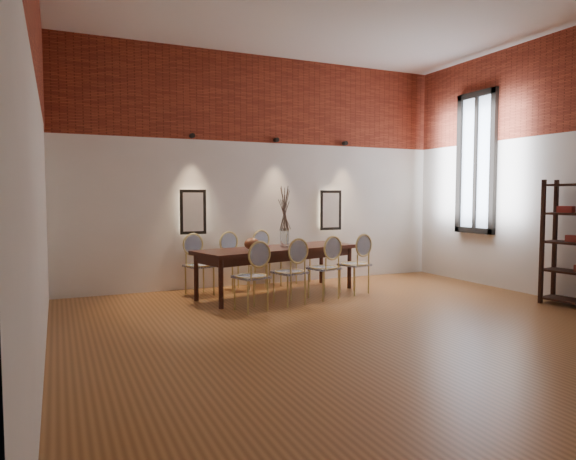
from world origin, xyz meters
name	(u,v)px	position (x,y,z in m)	size (l,w,h in m)	color
floor	(375,331)	(0.00, 0.00, -0.01)	(7.00, 7.00, 0.02)	#965D2D
wall_back	(263,171)	(0.00, 3.55, 2.00)	(7.00, 0.10, 4.00)	silver
wall_left	(31,145)	(-3.55, 0.00, 2.00)	(0.10, 7.00, 4.00)	silver
brick_band_back	(264,99)	(0.00, 3.48, 3.25)	(7.00, 0.02, 1.50)	maroon
niche_left	(193,212)	(-1.30, 3.45, 1.30)	(0.36, 0.06, 0.66)	#FFEAC6
niche_right	(330,210)	(1.30, 3.45, 1.30)	(0.36, 0.06, 0.66)	#FFEAC6
spot_fixture_left	(192,136)	(-1.30, 3.42, 2.55)	(0.08, 0.08, 0.10)	black
spot_fixture_mid	(276,140)	(0.20, 3.42, 2.55)	(0.08, 0.08, 0.10)	black
spot_fixture_right	(345,143)	(1.60, 3.42, 2.55)	(0.08, 0.08, 0.10)	black
window_glass	(477,163)	(3.46, 2.00, 2.15)	(0.02, 0.78, 2.38)	silver
window_frame	(476,163)	(3.44, 2.00, 2.15)	(0.08, 0.90, 2.50)	black
window_mullion	(476,163)	(3.44, 2.00, 2.15)	(0.06, 0.06, 2.40)	black
dining_table	(278,271)	(-0.18, 2.48, 0.38)	(2.69, 0.86, 0.75)	black
chair_near_a	(251,277)	(-0.97, 1.54, 0.47)	(0.44, 0.44, 0.94)	tan
chair_near_b	(289,272)	(-0.32, 1.71, 0.47)	(0.44, 0.44, 0.94)	tan
chair_near_c	(324,268)	(0.33, 1.88, 0.47)	(0.44, 0.44, 0.94)	tan
chair_near_d	(354,264)	(0.98, 2.05, 0.47)	(0.44, 0.44, 0.94)	tan
chair_far_a	(199,266)	(-1.33, 2.92, 0.47)	(0.44, 0.44, 0.94)	tan
chair_far_b	(235,262)	(-0.68, 3.09, 0.47)	(0.44, 0.44, 0.94)	tan
chair_far_c	(268,259)	(-0.03, 3.26, 0.47)	(0.44, 0.44, 0.94)	tan
chair_far_d	(298,256)	(0.62, 3.43, 0.47)	(0.44, 0.44, 0.94)	tan
vase	(285,237)	(-0.04, 2.52, 0.90)	(0.14, 0.14, 0.30)	silver
dried_branches	(285,209)	(-0.04, 2.52, 1.35)	(0.50, 0.50, 0.70)	#483A2E
bowl	(252,244)	(-0.67, 2.30, 0.84)	(0.24, 0.24, 0.18)	#5A2913
book	(260,246)	(-0.44, 2.60, 0.77)	(0.26, 0.18, 0.03)	#9A3282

